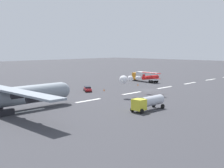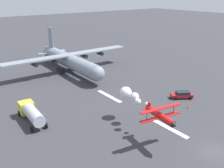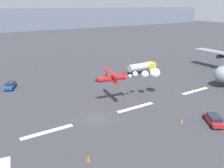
{
  "view_description": "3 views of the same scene",
  "coord_description": "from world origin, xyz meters",
  "px_view_note": "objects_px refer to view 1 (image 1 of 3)",
  "views": [
    {
      "loc": [
        72.49,
        53.4,
        12.84
      ],
      "look_at": [
        14.33,
        -2.2,
        2.97
      ],
      "focal_mm": 47.16,
      "sensor_mm": 36.0,
      "label": 1
    },
    {
      "loc": [
        -15.22,
        29.56,
        21.52
      ],
      "look_at": [
        24.01,
        0.0,
        3.12
      ],
      "focal_mm": 40.13,
      "sensor_mm": 36.0,
      "label": 2
    },
    {
      "loc": [
        -17.09,
        -31.95,
        18.21
      ],
      "look_at": [
        6.22,
        4.85,
        3.59
      ],
      "focal_mm": 38.25,
      "sensor_mm": 36.0,
      "label": 3
    }
  ],
  "objects_px": {
    "cargo_transport_plane": "(9,96)",
    "fuel_tanker_truck": "(148,102)",
    "traffic_cone_far": "(104,90)",
    "followme_car_yellow": "(88,89)",
    "semi_truck_orange": "(144,76)",
    "stunt_biplane_red": "(135,78)",
    "traffic_cone_near": "(138,84)"
  },
  "relations": [
    {
      "from": "cargo_transport_plane",
      "to": "fuel_tanker_truck",
      "type": "distance_m",
      "value": 28.14
    },
    {
      "from": "traffic_cone_far",
      "to": "followme_car_yellow",
      "type": "bearing_deg",
      "value": -36.9
    },
    {
      "from": "semi_truck_orange",
      "to": "fuel_tanker_truck",
      "type": "xyz_separation_m",
      "value": [
        41.24,
        32.66,
        -0.38
      ]
    },
    {
      "from": "followme_car_yellow",
      "to": "cargo_transport_plane",
      "type": "bearing_deg",
      "value": 18.8
    },
    {
      "from": "semi_truck_orange",
      "to": "fuel_tanker_truck",
      "type": "relative_size",
      "value": 1.68
    },
    {
      "from": "stunt_biplane_red",
      "to": "traffic_cone_far",
      "type": "bearing_deg",
      "value": -93.64
    },
    {
      "from": "cargo_transport_plane",
      "to": "traffic_cone_far",
      "type": "relative_size",
      "value": 48.79
    },
    {
      "from": "followme_car_yellow",
      "to": "traffic_cone_near",
      "type": "distance_m",
      "value": 21.33
    },
    {
      "from": "traffic_cone_near",
      "to": "followme_car_yellow",
      "type": "bearing_deg",
      "value": -5.89
    },
    {
      "from": "followme_car_yellow",
      "to": "traffic_cone_far",
      "type": "relative_size",
      "value": 6.35
    },
    {
      "from": "cargo_transport_plane",
      "to": "traffic_cone_far",
      "type": "height_order",
      "value": "cargo_transport_plane"
    },
    {
      "from": "fuel_tanker_truck",
      "to": "traffic_cone_far",
      "type": "height_order",
      "value": "fuel_tanker_truck"
    },
    {
      "from": "cargo_transport_plane",
      "to": "semi_truck_orange",
      "type": "height_order",
      "value": "cargo_transport_plane"
    },
    {
      "from": "fuel_tanker_truck",
      "to": "traffic_cone_near",
      "type": "xyz_separation_m",
      "value": [
        -30.39,
        -26.97,
        -1.36
      ]
    },
    {
      "from": "stunt_biplane_red",
      "to": "semi_truck_orange",
      "type": "distance_m",
      "value": 34.77
    },
    {
      "from": "cargo_transport_plane",
      "to": "semi_truck_orange",
      "type": "distance_m",
      "value": 63.45
    },
    {
      "from": "cargo_transport_plane",
      "to": "traffic_cone_far",
      "type": "bearing_deg",
      "value": -168.01
    },
    {
      "from": "cargo_transport_plane",
      "to": "semi_truck_orange",
      "type": "relative_size",
      "value": 2.62
    },
    {
      "from": "traffic_cone_far",
      "to": "stunt_biplane_red",
      "type": "bearing_deg",
      "value": 86.36
    },
    {
      "from": "semi_truck_orange",
      "to": "cargo_transport_plane",
      "type": "bearing_deg",
      "value": 12.44
    },
    {
      "from": "followme_car_yellow",
      "to": "traffic_cone_far",
      "type": "height_order",
      "value": "followme_car_yellow"
    },
    {
      "from": "semi_truck_orange",
      "to": "traffic_cone_near",
      "type": "xyz_separation_m",
      "value": [
        10.86,
        5.69,
        -1.74
      ]
    },
    {
      "from": "stunt_biplane_red",
      "to": "followme_car_yellow",
      "type": "distance_m",
      "value": 16.44
    },
    {
      "from": "followme_car_yellow",
      "to": "traffic_cone_far",
      "type": "bearing_deg",
      "value": 143.1
    },
    {
      "from": "cargo_transport_plane",
      "to": "followme_car_yellow",
      "type": "xyz_separation_m",
      "value": [
        -29.87,
        -10.17,
        -2.49
      ]
    },
    {
      "from": "stunt_biplane_red",
      "to": "followme_car_yellow",
      "type": "bearing_deg",
      "value": -78.57
    },
    {
      "from": "followme_car_yellow",
      "to": "traffic_cone_far",
      "type": "xyz_separation_m",
      "value": [
        -3.97,
        2.98,
        -0.44
      ]
    },
    {
      "from": "stunt_biplane_red",
      "to": "traffic_cone_near",
      "type": "distance_m",
      "value": 22.93
    },
    {
      "from": "stunt_biplane_red",
      "to": "fuel_tanker_truck",
      "type": "relative_size",
      "value": 1.7
    },
    {
      "from": "stunt_biplane_red",
      "to": "fuel_tanker_truck",
      "type": "height_order",
      "value": "stunt_biplane_red"
    },
    {
      "from": "stunt_biplane_red",
      "to": "followme_car_yellow",
      "type": "xyz_separation_m",
      "value": [
        3.16,
        -15.64,
        -3.96
      ]
    },
    {
      "from": "semi_truck_orange",
      "to": "followme_car_yellow",
      "type": "distance_m",
      "value": 32.29
    }
  ]
}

